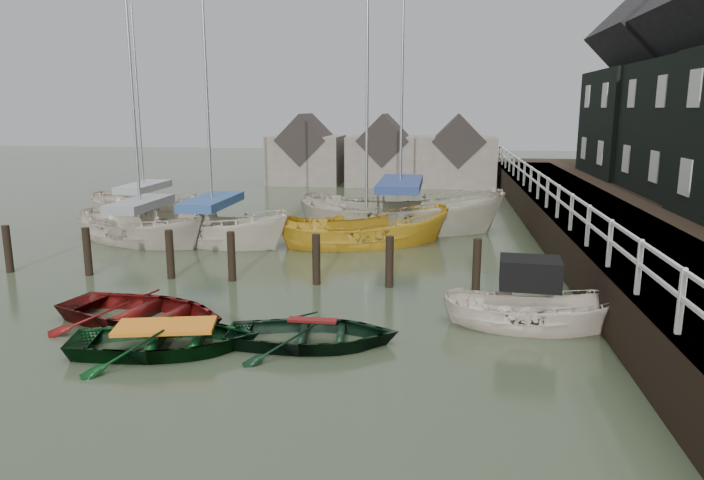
# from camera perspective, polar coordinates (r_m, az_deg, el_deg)

# --- Properties ---
(ground) EXTENTS (120.00, 120.00, 0.00)m
(ground) POSITION_cam_1_polar(r_m,az_deg,el_deg) (14.81, -10.11, -6.95)
(ground) COLOR #2F3A25
(ground) RESTS_ON ground
(pier) EXTENTS (3.04, 32.00, 2.70)m
(pier) POSITION_cam_1_polar(r_m,az_deg,el_deg) (24.16, 19.85, 1.61)
(pier) COLOR black
(pier) RESTS_ON ground
(mooring_pilings) EXTENTS (13.72, 0.22, 1.80)m
(mooring_pilings) POSITION_cam_1_polar(r_m,az_deg,el_deg) (17.75, -10.61, -2.12)
(mooring_pilings) COLOR black
(mooring_pilings) RESTS_ON ground
(far_sheds) EXTENTS (14.00, 4.08, 4.39)m
(far_sheds) POSITION_cam_1_polar(r_m,az_deg,el_deg) (39.57, 2.76, 7.75)
(far_sheds) COLOR #665B51
(far_sheds) RESTS_ON ground
(rowboat_red) EXTENTS (4.59, 3.71, 0.84)m
(rowboat_red) POSITION_cam_1_polar(r_m,az_deg,el_deg) (14.93, -18.36, -7.24)
(rowboat_red) COLOR #530D0B
(rowboat_red) RESTS_ON ground
(rowboat_green) EXTENTS (4.20, 3.42, 0.77)m
(rowboat_green) POSITION_cam_1_polar(r_m,az_deg,el_deg) (13.21, -16.48, -9.64)
(rowboat_green) COLOR black
(rowboat_green) RESTS_ON ground
(rowboat_dkgreen) EXTENTS (3.75, 2.86, 0.73)m
(rowboat_dkgreen) POSITION_cam_1_polar(r_m,az_deg,el_deg) (13.03, -3.57, -9.46)
(rowboat_dkgreen) COLOR black
(rowboat_dkgreen) RESTS_ON ground
(motorboat) EXTENTS (3.86, 1.72, 2.25)m
(motorboat) POSITION_cam_1_polar(r_m,az_deg,el_deg) (14.43, 15.73, -7.24)
(motorboat) COLOR beige
(motorboat) RESTS_ON ground
(sailboat_a) EXTENTS (6.35, 4.31, 10.30)m
(sailboat_a) POSITION_cam_1_polar(r_m,az_deg,el_deg) (23.84, -18.49, -0.02)
(sailboat_a) COLOR beige
(sailboat_a) RESTS_ON ground
(sailboat_b) EXTENTS (6.82, 4.32, 11.50)m
(sailboat_b) POSITION_cam_1_polar(r_m,az_deg,el_deg) (23.08, -12.47, -0.05)
(sailboat_b) COLOR beige
(sailboat_b) RESTS_ON ground
(sailboat_c) EXTENTS (6.60, 4.47, 10.26)m
(sailboat_c) POSITION_cam_1_polar(r_m,az_deg,el_deg) (22.27, 1.31, -0.34)
(sailboat_c) COLOR gold
(sailboat_c) RESTS_ON ground
(sailboat_d) EXTENTS (8.12, 3.25, 11.76)m
(sailboat_d) POSITION_cam_1_polar(r_m,az_deg,el_deg) (24.91, 4.36, 1.05)
(sailboat_d) COLOR #B9B29E
(sailboat_d) RESTS_ON ground
(sailboat_e) EXTENTS (6.33, 4.11, 10.05)m
(sailboat_e) POSITION_cam_1_polar(r_m,az_deg,el_deg) (28.93, -18.24, 2.02)
(sailboat_e) COLOR beige
(sailboat_e) RESTS_ON ground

